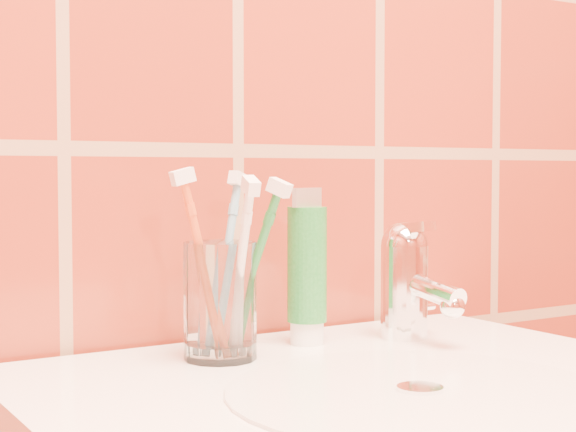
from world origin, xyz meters
TOP-DOWN VIEW (x-y plane):
  - glass_tumbler at (-0.07, 1.10)m, footprint 0.08×0.08m
  - toothpaste_tube at (0.03, 1.12)m, footprint 0.04×0.04m
  - faucet at (0.14, 1.09)m, footprint 0.05×0.11m
  - toothbrush_0 at (-0.09, 1.09)m, footprint 0.07×0.06m
  - toothbrush_1 at (-0.06, 1.12)m, footprint 0.11×0.10m
  - toothbrush_2 at (-0.05, 1.08)m, footprint 0.10×0.14m
  - toothbrush_3 at (-0.07, 1.07)m, footprint 0.05×0.14m

SIDE VIEW (x-z plane):
  - glass_tumbler at x=-0.07m, z-range 0.85..0.96m
  - faucet at x=0.14m, z-range 0.85..0.97m
  - toothpaste_tube at x=0.03m, z-range 0.85..1.00m
  - toothbrush_2 at x=-0.05m, z-range 0.84..1.02m
  - toothbrush_3 at x=-0.07m, z-range 0.84..1.03m
  - toothbrush_1 at x=-0.06m, z-range 0.84..1.03m
  - toothbrush_0 at x=-0.09m, z-range 0.85..1.03m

